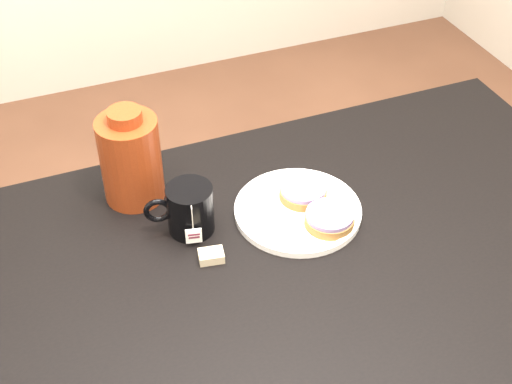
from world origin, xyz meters
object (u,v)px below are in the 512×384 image
plate (298,210)px  bagel_front (329,219)px  mug (189,209)px  table (290,313)px  teabag_pouch (211,256)px  bagel_package (131,158)px  bagel_back (303,192)px

plate → bagel_front: (0.04, -0.06, 0.02)m
bagel_front → mug: size_ratio=0.87×
table → plate: bearing=62.2°
plate → bagel_front: bagel_front is taller
table → teabag_pouch: teabag_pouch is taller
bagel_front → teabag_pouch: (-0.23, 0.01, -0.02)m
table → bagel_front: (0.12, 0.10, 0.11)m
bagel_front → mug: (-0.24, 0.10, 0.02)m
bagel_front → teabag_pouch: bearing=178.5°
bagel_front → teabag_pouch: 0.23m
teabag_pouch → bagel_package: 0.25m
table → mug: size_ratio=10.22×
mug → teabag_pouch: size_ratio=3.05×
plate → bagel_back: size_ratio=2.01×
table → bagel_front: bearing=38.9°
bagel_back → bagel_package: bagel_package is taller
bagel_front → bagel_package: bagel_package is taller
bagel_front → bagel_package: bearing=143.6°
teabag_pouch → bagel_package: (-0.08, 0.23, 0.08)m
bagel_back → bagel_package: 0.34m
teabag_pouch → bagel_package: bearing=110.1°
plate → bagel_front: bearing=-60.0°
table → bagel_package: size_ratio=6.98×
teabag_pouch → bagel_package: bagel_package is taller
table → bagel_back: bearing=60.2°
bagel_front → bagel_package: 0.40m
plate → bagel_back: (0.02, 0.03, 0.02)m
teabag_pouch → mug: bearing=96.3°
plate → mug: size_ratio=1.79×
bagel_back → mug: size_ratio=0.89×
mug → teabag_pouch: (0.01, -0.09, -0.04)m
plate → teabag_pouch: (-0.20, -0.06, -0.00)m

